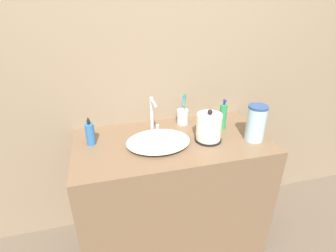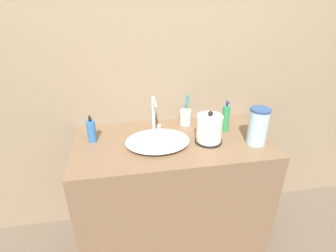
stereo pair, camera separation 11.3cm
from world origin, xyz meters
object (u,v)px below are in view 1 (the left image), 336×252
Objects in this scene: faucet at (153,114)px; water_pitcher at (256,123)px; electric_kettle at (209,128)px; shampoo_bottle at (90,134)px; lotion_bottle at (223,116)px; toothbrush_cup at (183,116)px.

faucet is 1.05× the size of water_pitcher.
electric_kettle is at bearing -31.77° from faucet.
faucet reaches higher than water_pitcher.
faucet is 0.40m from shampoo_bottle.
faucet is 0.63m from water_pitcher.
lotion_bottle is 0.92× the size of water_pitcher.
toothbrush_cup is 0.27m from lotion_bottle.
toothbrush_cup is 1.11× the size of lotion_bottle.
shampoo_bottle is (-0.39, -0.06, -0.06)m from faucet.
faucet reaches higher than toothbrush_cup.
toothbrush_cup reaches higher than electric_kettle.
faucet is 1.33× the size of shampoo_bottle.
water_pitcher is at bearing -56.64° from lotion_bottle.
electric_kettle is (0.30, -0.19, -0.05)m from faucet.
lotion_bottle reaches higher than electric_kettle.
water_pitcher is at bearing -42.10° from toothbrush_cup.
water_pitcher is (0.27, -0.06, 0.03)m from electric_kettle.
faucet reaches higher than electric_kettle.
shampoo_bottle is at bearing -168.16° from toothbrush_cup.
toothbrush_cup is at bearing 150.05° from lotion_bottle.
lotion_bottle reaches higher than shampoo_bottle.
lotion_bottle is at bearing -0.46° from shampoo_bottle.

